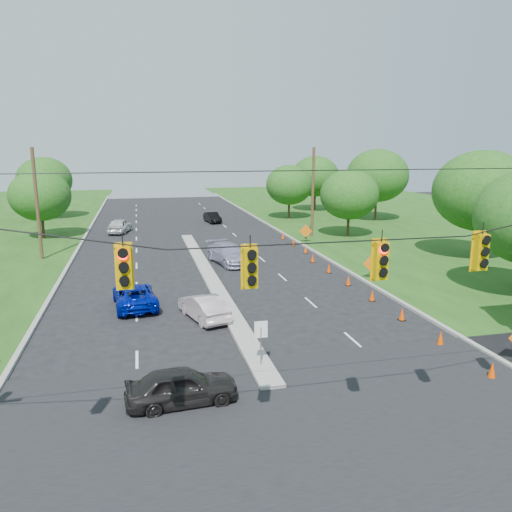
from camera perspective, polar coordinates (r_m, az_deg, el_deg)
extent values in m
plane|color=black|center=(16.14, 6.02, -21.44)|extent=(160.00, 160.00, 0.00)
cube|color=black|center=(16.14, 6.02, -21.44)|extent=(160.00, 14.00, 0.02)
cube|color=gray|center=(43.90, -20.16, -0.23)|extent=(0.25, 110.00, 0.16)
cube|color=gray|center=(45.97, 5.66, 1.01)|extent=(0.25, 110.00, 0.16)
cube|color=gray|center=(35.10, -5.30, -2.53)|extent=(1.00, 34.00, 0.18)
cylinder|color=gray|center=(20.80, 0.56, -10.46)|extent=(0.06, 0.06, 1.80)
cube|color=white|center=(20.51, 0.57, -8.40)|extent=(0.55, 0.04, 0.70)
cylinder|color=black|center=(12.65, 8.21, 3.32)|extent=(24.00, 0.04, 0.04)
cube|color=#F1B500|center=(11.95, -14.85, -1.29)|extent=(0.34, 0.24, 1.00)
cube|color=#F1B500|center=(12.26, -0.66, -1.37)|extent=(0.34, 0.24, 1.00)
cube|color=#F1B500|center=(13.44, 14.06, -0.52)|extent=(0.34, 0.24, 1.00)
cube|color=#F1B500|center=(15.03, 24.31, 0.42)|extent=(0.34, 0.24, 1.00)
cylinder|color=#422D1C|center=(43.58, -23.74, 5.40)|extent=(0.28, 0.28, 9.00)
cylinder|color=#422D1C|center=(50.80, 6.52, 7.19)|extent=(0.28, 0.28, 9.00)
cone|color=#E63E00|center=(22.23, 25.37, -11.72)|extent=(0.32, 0.32, 0.70)
cone|color=#E63E00|center=(24.81, 20.34, -8.78)|extent=(0.32, 0.32, 0.70)
cone|color=#E63E00|center=(27.60, 16.35, -6.37)|extent=(0.32, 0.32, 0.70)
cone|color=#E63E00|center=(30.54, 13.14, -4.39)|extent=(0.32, 0.32, 0.70)
cone|color=#E63E00|center=(33.58, 10.51, -2.75)|extent=(0.32, 0.32, 0.70)
cone|color=#E63E00|center=(36.70, 8.33, -1.39)|extent=(0.32, 0.32, 0.70)
cone|color=#E63E00|center=(39.89, 6.49, -0.23)|extent=(0.32, 0.32, 0.70)
cone|color=#E63E00|center=(43.32, 5.69, 0.78)|extent=(0.32, 0.32, 0.70)
cone|color=#E63E00|center=(46.58, 4.30, 1.62)|extent=(0.32, 0.32, 0.70)
cone|color=#E63E00|center=(49.87, 3.09, 2.35)|extent=(0.32, 0.32, 0.70)
cube|color=black|center=(35.29, 13.04, -1.80)|extent=(0.06, 0.58, 0.26)
cube|color=black|center=(35.29, 13.04, -1.80)|extent=(0.06, 0.58, 0.26)
cube|color=orange|center=(35.15, 13.09, -0.85)|extent=(1.27, 0.05, 1.27)
cube|color=black|center=(47.95, 5.69, 2.14)|extent=(0.06, 0.58, 0.26)
cube|color=black|center=(47.95, 5.69, 2.14)|extent=(0.06, 0.58, 0.26)
cube|color=orange|center=(47.85, 5.71, 2.85)|extent=(1.27, 0.05, 1.27)
cylinder|color=black|center=(54.01, -23.17, 3.12)|extent=(0.28, 0.28, 2.52)
ellipsoid|color=#194C14|center=(53.66, -23.45, 6.36)|extent=(5.88, 5.88, 5.04)
cylinder|color=black|center=(68.99, -22.78, 5.09)|extent=(0.28, 0.28, 2.88)
ellipsoid|color=#194C14|center=(68.70, -23.02, 8.00)|extent=(6.72, 6.72, 5.76)
cylinder|color=black|center=(44.27, 23.93, 1.70)|extent=(0.28, 0.28, 3.24)
ellipsoid|color=#194C14|center=(43.79, 24.38, 6.80)|extent=(7.56, 7.56, 6.48)
cylinder|color=black|center=(51.55, 10.48, 3.51)|extent=(0.28, 0.28, 2.52)
ellipsoid|color=#194C14|center=(51.18, 10.61, 6.92)|extent=(5.88, 5.88, 5.04)
cylinder|color=black|center=(63.86, 13.51, 5.36)|extent=(0.28, 0.28, 3.24)
ellipsoid|color=#194C14|center=(63.53, 13.69, 8.91)|extent=(7.56, 7.56, 6.48)
cylinder|color=black|center=(72.35, 6.74, 6.25)|extent=(0.28, 0.28, 2.88)
ellipsoid|color=#194C14|center=(72.07, 6.81, 9.03)|extent=(6.72, 6.72, 5.76)
cylinder|color=black|center=(63.88, 3.79, 5.35)|extent=(0.28, 0.28, 2.52)
ellipsoid|color=#194C14|center=(63.58, 3.83, 8.11)|extent=(5.88, 5.88, 5.04)
imported|color=black|center=(18.44, -8.48, -14.50)|extent=(4.08, 1.90, 1.35)
imported|color=#C4AAB1|center=(26.74, -6.00, -5.81)|extent=(2.48, 4.29, 1.34)
imported|color=#010F9A|center=(29.40, -13.70, -4.42)|extent=(2.71, 5.04, 1.34)
imported|color=#8A89A7|center=(39.27, -3.12, 0.28)|extent=(3.39, 5.78, 1.57)
imported|color=#BABABA|center=(55.36, -15.31, 3.37)|extent=(2.82, 4.87, 1.56)
imported|color=black|center=(61.11, -5.02, 4.42)|extent=(1.86, 3.98, 1.26)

